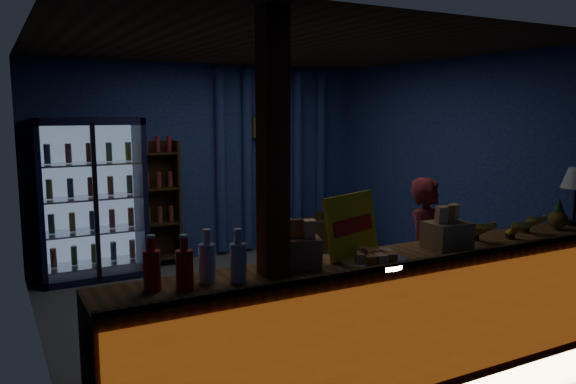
% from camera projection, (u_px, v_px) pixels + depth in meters
% --- Properties ---
extents(ground, '(4.60, 4.60, 0.00)m').
position_uv_depth(ground, '(281.00, 302.00, 5.85)').
color(ground, '#515154').
rests_on(ground, ground).
extents(room_walls, '(4.60, 4.60, 4.60)m').
position_uv_depth(room_walls, '(281.00, 152.00, 5.63)').
color(room_walls, navy).
rests_on(room_walls, ground).
extents(counter, '(4.40, 0.57, 0.99)m').
position_uv_depth(counter, '(401.00, 317.00, 4.12)').
color(counter, brown).
rests_on(counter, ground).
extents(support_post, '(0.16, 0.16, 2.60)m').
position_uv_depth(support_post, '(273.00, 220.00, 3.52)').
color(support_post, maroon).
rests_on(support_post, ground).
extents(beverage_cooler, '(1.20, 0.62, 1.90)m').
position_uv_depth(beverage_cooler, '(90.00, 200.00, 6.66)').
color(beverage_cooler, black).
rests_on(beverage_cooler, ground).
extents(bottle_shelf, '(0.50, 0.28, 1.60)m').
position_uv_depth(bottle_shelf, '(158.00, 204.00, 7.20)').
color(bottle_shelf, '#3C2913').
rests_on(bottle_shelf, ground).
extents(curtain_folds, '(1.74, 0.14, 2.50)m').
position_uv_depth(curtain_folds, '(273.00, 159.00, 8.00)').
color(curtain_folds, navy).
rests_on(curtain_folds, room_walls).
extents(framed_picture, '(0.36, 0.04, 0.28)m').
position_uv_depth(framed_picture, '(265.00, 127.00, 7.82)').
color(framed_picture, gold).
rests_on(framed_picture, room_walls).
extents(shopkeeper, '(0.59, 0.48, 1.40)m').
position_uv_depth(shopkeeper, '(427.00, 255.00, 5.03)').
color(shopkeeper, maroon).
rests_on(shopkeeper, ground).
extents(green_chair, '(0.77, 0.77, 0.53)m').
position_uv_depth(green_chair, '(340.00, 236.00, 7.75)').
color(green_chair, '#51A36A').
rests_on(green_chair, ground).
extents(side_table, '(0.60, 0.46, 0.61)m').
position_uv_depth(side_table, '(319.00, 237.00, 7.70)').
color(side_table, '#3C2913').
rests_on(side_table, ground).
extents(yellow_sign, '(0.56, 0.30, 0.44)m').
position_uv_depth(yellow_sign, '(352.00, 225.00, 4.01)').
color(yellow_sign, yellow).
rests_on(yellow_sign, counter).
extents(soda_bottles, '(0.61, 0.18, 0.33)m').
position_uv_depth(soda_bottles, '(196.00, 264.00, 3.32)').
color(soda_bottles, red).
rests_on(soda_bottles, counter).
extents(snack_box_left, '(0.37, 0.33, 0.32)m').
position_uv_depth(snack_box_left, '(297.00, 249.00, 3.75)').
color(snack_box_left, olive).
rests_on(snack_box_left, counter).
extents(snack_box_centre, '(0.32, 0.27, 0.33)m').
position_uv_depth(snack_box_centre, '(447.00, 233.00, 4.23)').
color(snack_box_centre, olive).
rests_on(snack_box_centre, counter).
extents(pastry_tray, '(0.48, 0.48, 0.08)m').
position_uv_depth(pastry_tray, '(373.00, 259.00, 3.84)').
color(pastry_tray, silver).
rests_on(pastry_tray, counter).
extents(banana_bunches, '(0.86, 0.32, 0.19)m').
position_uv_depth(banana_bunches, '(508.00, 227.00, 4.57)').
color(banana_bunches, yellow).
rests_on(banana_bunches, counter).
extents(pineapple, '(0.16, 0.16, 0.28)m').
position_uv_depth(pineapple, '(558.00, 217.00, 4.90)').
color(pineapple, olive).
rests_on(pineapple, counter).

